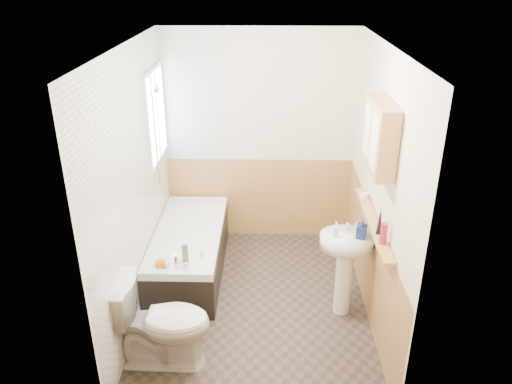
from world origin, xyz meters
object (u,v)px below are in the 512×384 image
pine_shelf (373,222)px  bathtub (190,250)px  sink (345,258)px  toilet (161,322)px  medicine_cabinet (380,136)px

pine_shelf → bathtub: bearing=158.0°
bathtub → sink: sink is taller
toilet → sink: sink is taller
bathtub → toilet: size_ratio=2.01×
toilet → medicine_cabinet: 2.35m
toilet → medicine_cabinet: (1.77, 0.60, 1.42)m
toilet → pine_shelf: (1.80, 0.63, 0.62)m
bathtub → medicine_cabinet: size_ratio=2.61×
medicine_cabinet → toilet: bearing=-161.3°
sink → pine_shelf: (0.20, -0.08, 0.42)m
bathtub → toilet: toilet is taller
pine_shelf → medicine_cabinet: medicine_cabinet is taller
bathtub → sink: 1.73m
sink → pine_shelf: size_ratio=0.70×
toilet → bathtub: bearing=-0.2°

